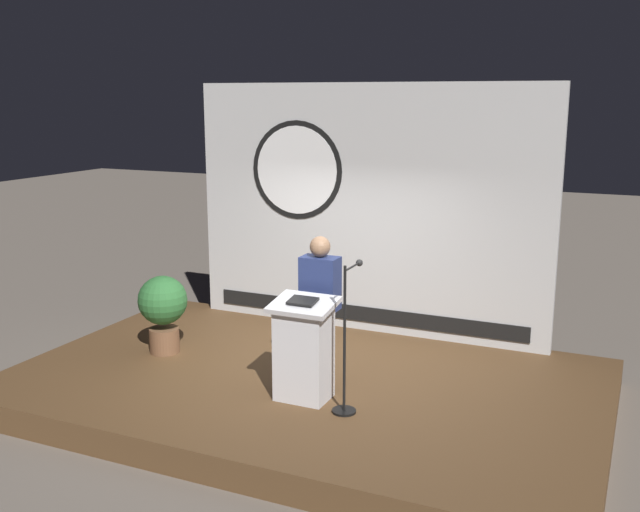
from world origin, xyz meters
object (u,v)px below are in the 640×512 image
object	(u,v)px
microphone_stand	(346,360)
potted_plant	(163,307)
speaker_person	(320,309)
podium	(304,350)

from	to	relation	value
microphone_stand	potted_plant	bearing A→B (deg)	166.13
potted_plant	microphone_stand	bearing A→B (deg)	-13.87
potted_plant	speaker_person	bearing A→B (deg)	-2.02
speaker_person	microphone_stand	xyz separation A→B (m)	(0.54, -0.58, -0.30)
podium	potted_plant	xyz separation A→B (m)	(-2.14, 0.55, 0.04)
podium	speaker_person	bearing A→B (deg)	94.21
podium	potted_plant	bearing A→B (deg)	165.46
microphone_stand	potted_plant	distance (m)	2.72
microphone_stand	potted_plant	size ratio (longest dim) A/B	1.57
podium	potted_plant	world-z (taller)	podium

